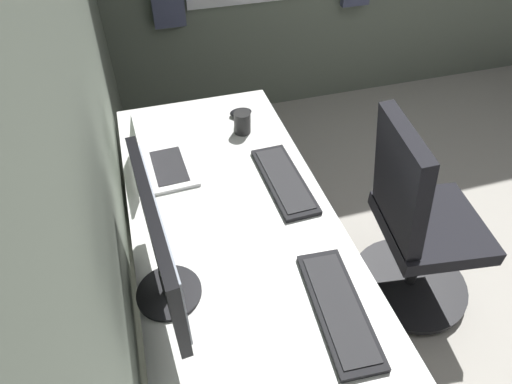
{
  "coord_description": "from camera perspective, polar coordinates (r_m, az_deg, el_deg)",
  "views": [
    {
      "loc": [
        -0.79,
        1.94,
        1.89
      ],
      "look_at": [
        0.18,
        1.66,
        0.95
      ],
      "focal_mm": 31.08,
      "sensor_mm": 36.0,
      "label": 1
    }
  ],
  "objects": [
    {
      "name": "monitor_primary",
      "position": [
        1.24,
        -12.38,
        -6.54
      ],
      "size": [
        0.56,
        0.2,
        0.4
      ],
      "color": "black",
      "rests_on": "desk"
    },
    {
      "name": "keyboard_main",
      "position": [
        1.38,
        10.62,
        -14.48
      ],
      "size": [
        0.43,
        0.17,
        0.02
      ],
      "color": "black",
      "rests_on": "desk"
    },
    {
      "name": "laptop_leftmost",
      "position": [
        1.8,
        -12.71,
        3.73
      ],
      "size": [
        0.3,
        0.25,
        0.19
      ],
      "color": "white",
      "rests_on": "desk"
    },
    {
      "name": "keyboard_spare",
      "position": [
        1.74,
        3.63,
        1.53
      ],
      "size": [
        0.42,
        0.15,
        0.02
      ],
      "color": "black",
      "rests_on": "desk"
    },
    {
      "name": "wall_back",
      "position": [
        1.01,
        -24.36,
        2.69
      ],
      "size": [
        4.79,
        0.1,
        2.6
      ],
      "primitive_type": "cube",
      "color": "slate",
      "rests_on": "ground"
    },
    {
      "name": "drawer_pedestal",
      "position": [
        2.08,
        -5.3,
        -4.96
      ],
      "size": [
        0.4,
        0.51,
        0.69
      ],
      "color": "white",
      "rests_on": "ground"
    },
    {
      "name": "mouse_spare",
      "position": [
        2.1,
        -1.98,
        10.19
      ],
      "size": [
        0.06,
        0.1,
        0.03
      ],
      "primitive_type": "ellipsoid",
      "color": "black",
      "rests_on": "desk"
    },
    {
      "name": "desk",
      "position": [
        1.58,
        -1.76,
        -8.0
      ],
      "size": [
        1.9,
        0.73,
        0.73
      ],
      "color": "white",
      "rests_on": "ground"
    },
    {
      "name": "coffee_mug",
      "position": [
        1.98,
        -1.79,
        8.98
      ],
      "size": [
        0.11,
        0.07,
        0.1
      ],
      "color": "black",
      "rests_on": "desk"
    },
    {
      "name": "office_chair",
      "position": [
        2.06,
        19.81,
        -4.44
      ],
      "size": [
        0.56,
        0.58,
        0.97
      ],
      "color": "black",
      "rests_on": "ground"
    }
  ]
}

